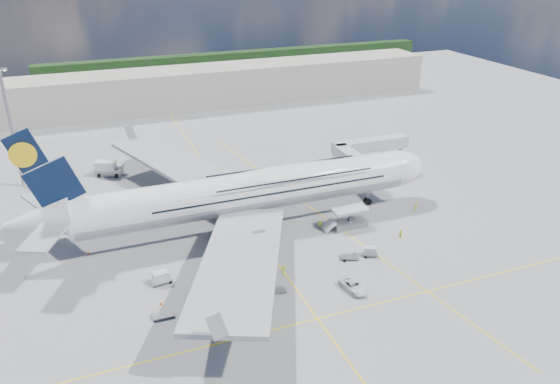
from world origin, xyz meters
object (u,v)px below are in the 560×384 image
object	(u,v)px
light_mast	(11,128)
crew_tug	(284,270)
jet_bridge	(364,152)
crew_wing	(229,267)
dolly_nose_far	(370,251)
crew_van	(401,233)
cone_wing_left_outer	(151,191)
dolly_row_a	(163,315)
cone_wing_right_inner	(245,250)
catering_truck_outer	(109,169)
cone_tail	(88,252)
service_van	(353,286)
catering_truck_inner	(149,203)
dolly_nose_near	(349,257)
cone_nose	(414,180)
dolly_row_c	(277,290)
baggage_tug	(266,268)
crew_nose	(416,206)
crew_loader	(320,224)
cargo_loader	(348,220)
cone_wing_right_outer	(161,303)
cone_wing_left_inner	(201,188)
dolly_back	(161,277)
airliner	(250,191)
dolly_row_b	(238,302)

from	to	relation	value
light_mast	crew_tug	xyz separation A→B (m)	(39.70, -52.89, -12.35)
jet_bridge	crew_wing	world-z (taller)	jet_bridge
dolly_nose_far	crew_van	size ratio (longest dim) A/B	1.95
jet_bridge	cone_wing_left_outer	world-z (taller)	jet_bridge
dolly_row_a	cone_wing_right_inner	size ratio (longest dim) A/B	5.70
catering_truck_outer	cone_tail	xyz separation A→B (m)	(-6.79, -33.96, -1.40)
service_van	crew_van	size ratio (longest dim) A/B	3.32
crew_tug	catering_truck_inner	bearing A→B (deg)	96.87
catering_truck_outer	crew_wing	size ratio (longest dim) A/B	3.96
light_mast	crew_tug	size ratio (longest dim) A/B	15.00
dolly_nose_near	cone_nose	world-z (taller)	cone_nose
service_van	crew_wing	distance (m)	19.90
dolly_row_c	dolly_nose_near	xyz separation A→B (m)	(14.67, 4.54, 0.03)
dolly_row_a	baggage_tug	bearing A→B (deg)	19.22
baggage_tug	crew_nose	distance (m)	36.53
crew_nose	crew_loader	world-z (taller)	crew_nose
cargo_loader	crew_tug	size ratio (longest dim) A/B	5.02
jet_bridge	cone_wing_right_outer	world-z (taller)	jet_bridge
service_van	cone_wing_left_outer	bearing A→B (deg)	106.53
service_van	crew_wing	size ratio (longest dim) A/B	3.04
baggage_tug	catering_truck_outer	bearing A→B (deg)	104.36
cone_wing_left_inner	light_mast	bearing A→B (deg)	155.97
cone_tail	crew_nose	bearing A→B (deg)	-5.65
catering_truck_inner	catering_truck_outer	distance (m)	22.27
crew_nose	dolly_back	bearing A→B (deg)	152.97
service_van	cone_wing_right_inner	xyz separation A→B (m)	(-11.69, 17.01, -0.44)
service_van	cone_wing_left_inner	bearing A→B (deg)	96.33
airliner	crew_nose	distance (m)	33.26
cargo_loader	catering_truck_inner	bearing A→B (deg)	149.60
airliner	dolly_row_b	xyz separation A→B (m)	(-9.59, -22.75, -6.53)
dolly_row_a	dolly_nose_near	xyz separation A→B (m)	(31.75, 4.37, 0.00)
dolly_back	cone_nose	size ratio (longest dim) A/B	5.72
catering_truck_inner	cone_tail	world-z (taller)	catering_truck_inner
airliner	dolly_nose_far	size ratio (longest dim) A/B	26.63
catering_truck_inner	cone_wing_left_outer	xyz separation A→B (m)	(1.82, 8.94, -1.64)
crew_loader	cone_wing_right_inner	size ratio (longest dim) A/B	3.19
dolly_nose_far	catering_truck_outer	distance (m)	63.85
crew_loader	cone_wing_right_outer	world-z (taller)	crew_loader
dolly_back	crew_van	world-z (taller)	dolly_back
dolly_back	dolly_nose_near	world-z (taller)	dolly_back
dolly_row_a	dolly_back	xyz separation A→B (m)	(1.27, 8.54, 0.75)
baggage_tug	cone_wing_left_inner	size ratio (longest dim) A/B	5.17
airliner	dolly_back	world-z (taller)	airliner
dolly_row_a	cone_wing_right_inner	world-z (taller)	cone_wing_right_inner
cone_wing_right_inner	dolly_nose_far	bearing A→B (deg)	-25.54
cone_wing_right_outer	cone_tail	world-z (taller)	cone_tail
cargo_loader	cone_wing_right_inner	bearing A→B (deg)	-175.65
service_van	cone_wing_right_inner	world-z (taller)	service_van
crew_wing	cone_wing_left_inner	distance (m)	33.25
dolly_row_a	baggage_tug	world-z (taller)	baggage_tug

